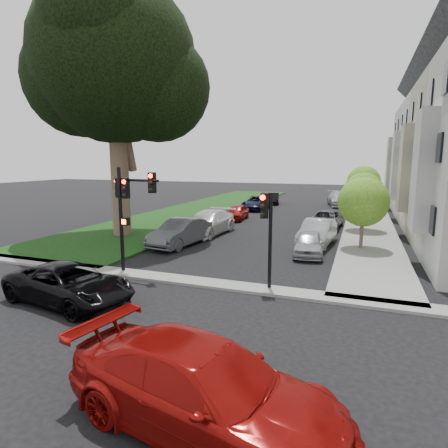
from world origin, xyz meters
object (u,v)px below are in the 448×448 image
(car_cross_far, at_px, (204,388))
(car_parked_1, at_px, (317,233))
(small_tree_b, at_px, (363,193))
(car_parked_7, at_px, (237,212))
(small_tree_a, at_px, (363,202))
(car_parked_2, at_px, (325,220))
(car_parked_8, at_px, (256,203))
(car_parked_9, at_px, (273,198))
(eucalyptus, at_px, (114,62))
(car_parked_4, at_px, (339,199))
(traffic_signal_main, at_px, (128,201))
(car_parked_0, at_px, (309,243))
(car_parked_5, at_px, (181,232))
(traffic_signal_secondary, at_px, (267,223))
(car_parked_6, at_px, (208,223))
(car_cross_near, at_px, (69,284))
(small_tree_c, at_px, (364,182))

(car_cross_far, xyz_separation_m, car_parked_1, (0.21, 16.61, -0.07))
(small_tree_b, xyz_separation_m, car_parked_7, (-9.99, 2.04, -2.13))
(small_tree_a, height_order, car_parked_2, small_tree_a)
(car_parked_8, distance_m, car_parked_9, 5.60)
(car_parked_7, bearing_deg, car_parked_1, -48.12)
(eucalyptus, xyz_separation_m, car_parked_4, (12.70, 22.22, -10.24))
(traffic_signal_main, xyz_separation_m, car_parked_7, (-0.36, 16.22, -2.61))
(car_cross_far, bearing_deg, car_parked_0, 10.87)
(car_parked_7, bearing_deg, car_parked_5, -93.37)
(traffic_signal_secondary, relative_size, car_parked_6, 0.69)
(car_cross_near, bearing_deg, car_cross_far, -111.69)
(car_cross_near, relative_size, car_parked_2, 1.06)
(small_tree_a, bearing_deg, traffic_signal_secondary, -112.52)
(traffic_signal_main, relative_size, car_cross_far, 0.83)
(car_parked_4, bearing_deg, traffic_signal_main, -115.35)
(eucalyptus, distance_m, traffic_signal_main, 11.79)
(car_parked_7, bearing_deg, traffic_signal_secondary, -71.19)
(car_parked_6, bearing_deg, traffic_signal_main, -84.88)
(traffic_signal_main, bearing_deg, car_cross_near, -89.86)
(small_tree_b, xyz_separation_m, car_parked_8, (-10.15, 8.93, -2.07))
(car_parked_0, xyz_separation_m, car_parked_7, (-7.37, 10.12, -0.00))
(traffic_signal_secondary, height_order, car_cross_far, traffic_signal_secondary)
(car_parked_6, bearing_deg, car_parked_7, 95.16)
(eucalyptus, xyz_separation_m, car_parked_6, (5.22, 2.49, -10.24))
(car_parked_0, height_order, car_parked_4, car_parked_4)
(car_parked_8, bearing_deg, eucalyptus, -109.82)
(car_parked_0, distance_m, car_parked_6, 7.97)
(eucalyptus, relative_size, car_cross_far, 2.84)
(car_parked_5, bearing_deg, car_parked_9, 96.06)
(eucalyptus, distance_m, car_parked_9, 24.65)
(small_tree_c, xyz_separation_m, traffic_signal_secondary, (-3.43, -23.16, -0.34))
(car_parked_5, height_order, car_parked_7, car_parked_5)
(small_tree_a, relative_size, car_parked_5, 0.85)
(car_parked_6, bearing_deg, small_tree_c, 58.08)
(eucalyptus, relative_size, small_tree_b, 3.88)
(small_tree_b, relative_size, traffic_signal_secondary, 1.09)
(small_tree_a, height_order, car_parked_0, small_tree_a)
(car_parked_5, bearing_deg, car_cross_far, -54.90)
(car_parked_2, bearing_deg, small_tree_b, -5.52)
(car_parked_4, distance_m, car_parked_6, 21.10)
(traffic_signal_secondary, xyz_separation_m, car_cross_near, (-6.19, -3.70, -1.97))
(car_parked_2, bearing_deg, car_parked_4, 93.40)
(car_parked_0, bearing_deg, small_tree_b, 66.26)
(small_tree_b, relative_size, car_cross_far, 0.73)
(traffic_signal_main, xyz_separation_m, car_parked_6, (-0.21, 9.48, -2.44))
(small_tree_c, xyz_separation_m, car_parked_7, (-9.99, -6.89, -2.36))
(small_tree_c, relative_size, car_parked_6, 0.81)
(small_tree_c, relative_size, traffic_signal_main, 0.96)
(car_parked_0, distance_m, car_parked_8, 18.61)
(traffic_signal_main, xyz_separation_m, car_cross_far, (6.95, -7.90, -2.42))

